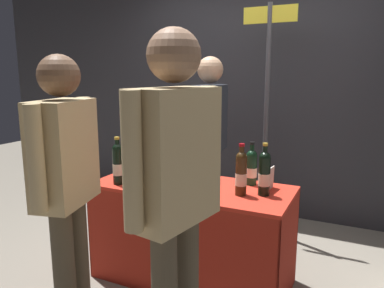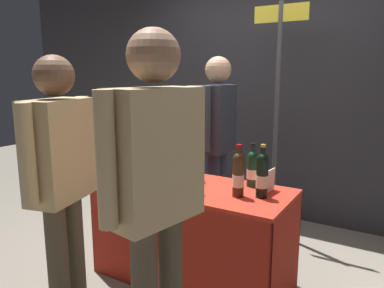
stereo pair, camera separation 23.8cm
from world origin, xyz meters
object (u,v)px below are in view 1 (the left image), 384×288
at_px(tasting_table, 192,216).
at_px(wine_glass_mid, 150,162).
at_px(flower_vase, 144,167).
at_px(display_bottle_0, 241,173).
at_px(wine_glass_near_vendor, 198,179).
at_px(vendor_presenter, 210,133).
at_px(taster_foreground_right, 175,182).
at_px(booth_signpost, 267,100).
at_px(featured_wine_bottle, 186,164).

height_order(tasting_table, wine_glass_mid, wine_glass_mid).
bearing_deg(flower_vase, display_bottle_0, 9.25).
relative_size(wine_glass_near_vendor, vendor_presenter, 0.09).
bearing_deg(taster_foreground_right, display_bottle_0, 6.77).
bearing_deg(wine_glass_mid, booth_signpost, 53.20).
distance_m(featured_wine_bottle, display_bottle_0, 0.44).
relative_size(wine_glass_near_vendor, flower_vase, 0.35).
height_order(tasting_table, vendor_presenter, vendor_presenter).
bearing_deg(taster_foreground_right, flower_vase, 51.75).
relative_size(wine_glass_mid, booth_signpost, 0.06).
bearing_deg(wine_glass_mid, display_bottle_0, -15.30).
distance_m(tasting_table, taster_foreground_right, 1.08).
xyz_separation_m(featured_wine_bottle, wine_glass_mid, (-0.40, 0.16, -0.06)).
bearing_deg(wine_glass_near_vendor, display_bottle_0, 20.00).
bearing_deg(display_bottle_0, taster_foreground_right, -93.20).
distance_m(wine_glass_near_vendor, taster_foreground_right, 0.78).
relative_size(tasting_table, flower_vase, 3.45).
bearing_deg(tasting_table, vendor_presenter, 103.32).
relative_size(wine_glass_near_vendor, taster_foreground_right, 0.08).
relative_size(flower_vase, vendor_presenter, 0.25).
height_order(display_bottle_0, vendor_presenter, vendor_presenter).
bearing_deg(featured_wine_bottle, display_bottle_0, -9.45).
xyz_separation_m(vendor_presenter, taster_foreground_right, (0.51, -1.60, 0.04)).
bearing_deg(flower_vase, tasting_table, 28.89).
bearing_deg(vendor_presenter, wine_glass_near_vendor, 14.36).
bearing_deg(wine_glass_near_vendor, taster_foreground_right, -73.02).
relative_size(featured_wine_bottle, booth_signpost, 0.16).
height_order(tasting_table, featured_wine_bottle, featured_wine_bottle).
height_order(vendor_presenter, taster_foreground_right, taster_foreground_right).
bearing_deg(vendor_presenter, flower_vase, -11.92).
distance_m(vendor_presenter, taster_foreground_right, 1.67).
bearing_deg(flower_vase, vendor_presenter, 81.81).
bearing_deg(wine_glass_near_vendor, tasting_table, 127.08).
bearing_deg(vendor_presenter, taster_foreground_right, 13.86).
xyz_separation_m(wine_glass_near_vendor, taster_foreground_right, (0.22, -0.72, 0.20)).
relative_size(tasting_table, vendor_presenter, 0.85).
height_order(wine_glass_near_vendor, vendor_presenter, vendor_presenter).
relative_size(wine_glass_mid, taster_foreground_right, 0.07).
distance_m(tasting_table, booth_signpost, 1.37).
xyz_separation_m(tasting_table, vendor_presenter, (-0.17, 0.72, 0.50)).
distance_m(flower_vase, vendor_presenter, 0.90).
relative_size(vendor_presenter, booth_signpost, 0.78).
bearing_deg(flower_vase, wine_glass_mid, 114.80).
distance_m(display_bottle_0, vendor_presenter, 0.96).
height_order(tasting_table, display_bottle_0, display_bottle_0).
bearing_deg(booth_signpost, wine_glass_mid, -126.80).
height_order(tasting_table, booth_signpost, booth_signpost).
distance_m(wine_glass_mid, taster_foreground_right, 1.33).
xyz_separation_m(tasting_table, display_bottle_0, (0.38, -0.05, 0.39)).
bearing_deg(featured_wine_bottle, vendor_presenter, 99.38).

